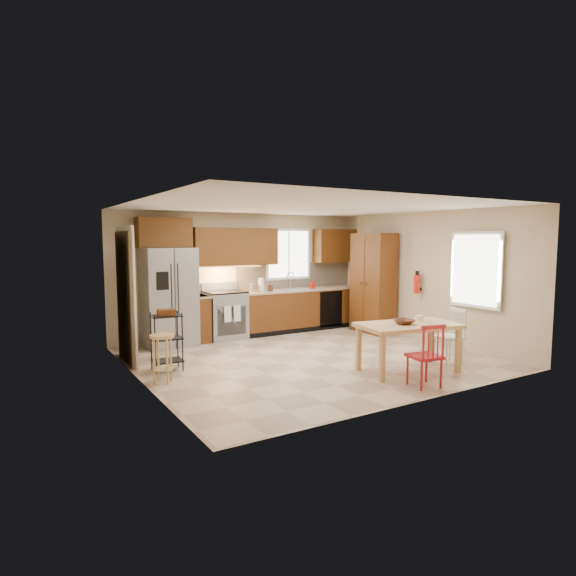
{
  "coord_description": "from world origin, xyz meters",
  "views": [
    {
      "loc": [
        -4.39,
        -6.54,
        1.98
      ],
      "look_at": [
        -0.17,
        0.4,
        1.15
      ],
      "focal_mm": 30.0,
      "sensor_mm": 36.0,
      "label": 1
    }
  ],
  "objects_px": {
    "range_stove": "(225,316)",
    "fire_extinguisher": "(417,284)",
    "table_jar": "(419,319)",
    "chair_red": "(424,355)",
    "table_bowl": "(404,324)",
    "pantry": "(373,283)",
    "chair_white": "(449,336)",
    "bar_stool": "(163,359)",
    "refrigerator": "(169,297)",
    "utility_cart": "(167,341)",
    "soap_bottle": "(312,284)",
    "dining_table": "(408,348)"
  },
  "relations": [
    {
      "from": "range_stove",
      "to": "fire_extinguisher",
      "type": "height_order",
      "value": "fire_extinguisher"
    },
    {
      "from": "range_stove",
      "to": "fire_extinguisher",
      "type": "distance_m",
      "value": 3.83
    },
    {
      "from": "table_jar",
      "to": "chair_red",
      "type": "bearing_deg",
      "value": -132.1
    },
    {
      "from": "table_bowl",
      "to": "pantry",
      "type": "bearing_deg",
      "value": 57.02
    },
    {
      "from": "chair_white",
      "to": "bar_stool",
      "type": "xyz_separation_m",
      "value": [
        -4.25,
        1.29,
        -0.09
      ]
    },
    {
      "from": "fire_extinguisher",
      "to": "table_jar",
      "type": "bearing_deg",
      "value": -135.02
    },
    {
      "from": "fire_extinguisher",
      "to": "chair_white",
      "type": "xyz_separation_m",
      "value": [
        -0.88,
        -1.55,
        -0.67
      ]
    },
    {
      "from": "pantry",
      "to": "table_bowl",
      "type": "xyz_separation_m",
      "value": [
        -1.72,
        -2.65,
        -0.33
      ]
    },
    {
      "from": "fire_extinguisher",
      "to": "table_jar",
      "type": "xyz_separation_m",
      "value": [
        -1.51,
        -1.5,
        -0.35
      ]
    },
    {
      "from": "refrigerator",
      "to": "table_jar",
      "type": "relative_size",
      "value": 15.56
    },
    {
      "from": "chair_white",
      "to": "range_stove",
      "type": "bearing_deg",
      "value": 42.87
    },
    {
      "from": "range_stove",
      "to": "bar_stool",
      "type": "distance_m",
      "value": 3.01
    },
    {
      "from": "chair_red",
      "to": "utility_cart",
      "type": "bearing_deg",
      "value": 146.46
    },
    {
      "from": "range_stove",
      "to": "soap_bottle",
      "type": "relative_size",
      "value": 4.82
    },
    {
      "from": "refrigerator",
      "to": "chair_white",
      "type": "relative_size",
      "value": 2.12
    },
    {
      "from": "refrigerator",
      "to": "table_bowl",
      "type": "xyz_separation_m",
      "value": [
        2.41,
        -3.57,
        -0.19
      ]
    },
    {
      "from": "chair_red",
      "to": "bar_stool",
      "type": "xyz_separation_m",
      "value": [
        -2.95,
        1.99,
        -0.09
      ]
    },
    {
      "from": "chair_white",
      "to": "table_bowl",
      "type": "height_order",
      "value": "chair_white"
    },
    {
      "from": "table_bowl",
      "to": "utility_cart",
      "type": "distance_m",
      "value": 3.55
    },
    {
      "from": "soap_bottle",
      "to": "pantry",
      "type": "bearing_deg",
      "value": -43.45
    },
    {
      "from": "bar_stool",
      "to": "utility_cart",
      "type": "distance_m",
      "value": 0.65
    },
    {
      "from": "refrigerator",
      "to": "range_stove",
      "type": "height_order",
      "value": "refrigerator"
    },
    {
      "from": "pantry",
      "to": "bar_stool",
      "type": "relative_size",
      "value": 3.11
    },
    {
      "from": "refrigerator",
      "to": "range_stove",
      "type": "relative_size",
      "value": 1.98
    },
    {
      "from": "table_jar",
      "to": "bar_stool",
      "type": "bearing_deg",
      "value": 161.0
    },
    {
      "from": "fire_extinguisher",
      "to": "utility_cart",
      "type": "height_order",
      "value": "fire_extinguisher"
    },
    {
      "from": "fire_extinguisher",
      "to": "soap_bottle",
      "type": "bearing_deg",
      "value": 120.53
    },
    {
      "from": "range_stove",
      "to": "dining_table",
      "type": "relative_size",
      "value": 0.63
    },
    {
      "from": "chair_red",
      "to": "table_bowl",
      "type": "distance_m",
      "value": 0.76
    },
    {
      "from": "soap_bottle",
      "to": "table_jar",
      "type": "distance_m",
      "value": 3.48
    },
    {
      "from": "range_stove",
      "to": "table_jar",
      "type": "height_order",
      "value": "range_stove"
    },
    {
      "from": "table_jar",
      "to": "bar_stool",
      "type": "height_order",
      "value": "table_jar"
    },
    {
      "from": "chair_red",
      "to": "table_bowl",
      "type": "height_order",
      "value": "chair_red"
    },
    {
      "from": "range_stove",
      "to": "soap_bottle",
      "type": "distance_m",
      "value": 2.1
    },
    {
      "from": "fire_extinguisher",
      "to": "utility_cart",
      "type": "bearing_deg",
      "value": 176.03
    },
    {
      "from": "chair_red",
      "to": "table_jar",
      "type": "distance_m",
      "value": 1.05
    },
    {
      "from": "pantry",
      "to": "fire_extinguisher",
      "type": "distance_m",
      "value": 1.07
    },
    {
      "from": "pantry",
      "to": "utility_cart",
      "type": "bearing_deg",
      "value": -171.37
    },
    {
      "from": "table_bowl",
      "to": "table_jar",
      "type": "xyz_separation_m",
      "value": [
        0.41,
        0.09,
        0.03
      ]
    },
    {
      "from": "pantry",
      "to": "table_bowl",
      "type": "distance_m",
      "value": 3.17
    },
    {
      "from": "bar_stool",
      "to": "refrigerator",
      "type": "bearing_deg",
      "value": 78.53
    },
    {
      "from": "fire_extinguisher",
      "to": "chair_red",
      "type": "distance_m",
      "value": 3.2
    },
    {
      "from": "pantry",
      "to": "table_jar",
      "type": "distance_m",
      "value": 2.88
    },
    {
      "from": "dining_table",
      "to": "utility_cart",
      "type": "distance_m",
      "value": 3.62
    },
    {
      "from": "dining_table",
      "to": "bar_stool",
      "type": "bearing_deg",
      "value": 168.05
    },
    {
      "from": "range_stove",
      "to": "chair_white",
      "type": "xyz_separation_m",
      "value": [
        2.3,
        -3.58,
        -0.03
      ]
    },
    {
      "from": "pantry",
      "to": "utility_cart",
      "type": "distance_m",
      "value": 4.78
    },
    {
      "from": "pantry",
      "to": "dining_table",
      "type": "relative_size",
      "value": 1.44
    },
    {
      "from": "table_jar",
      "to": "refrigerator",
      "type": "bearing_deg",
      "value": 129.06
    },
    {
      "from": "range_stove",
      "to": "chair_red",
      "type": "xyz_separation_m",
      "value": [
        1.0,
        -4.28,
        -0.03
      ]
    }
  ]
}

